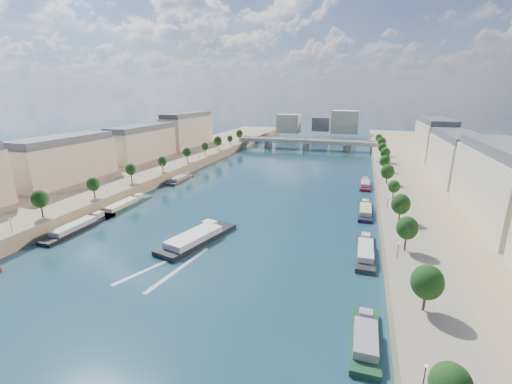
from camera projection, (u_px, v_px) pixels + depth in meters
The scene contains 17 objects.
ground at pixel (256, 197), 149.64m from camera, with size 700.00×700.00×0.00m, color #0B2333.
quay_left at pixel (118, 180), 169.27m from camera, with size 44.00×520.00×5.00m, color #9E8460.
quay_right at pixel (439, 207), 128.62m from camera, with size 44.00×520.00×5.00m, color #9E8460.
pave_left at pixel (143, 177), 164.32m from camera, with size 14.00×520.00×0.10m, color gray.
pave_right at pixel (397, 197), 132.15m from camera, with size 14.00×520.00×0.10m, color gray.
trees_left at pixel (148, 165), 164.08m from camera, with size 4.80×268.80×8.26m.
trees_right at pixel (391, 177), 140.38m from camera, with size 4.80×268.80×8.26m.
lamps_left at pixel (138, 176), 153.11m from camera, with size 0.36×200.36×4.28m.
lamps_right at pixel (385, 186), 137.25m from camera, with size 0.36×200.36×4.28m.
buildings_left at pixel (109, 147), 180.07m from camera, with size 16.00×226.00×23.20m.
buildings_right at pixel (476, 166), 132.09m from camera, with size 16.00×226.00×23.20m.
skyline at pixel (323, 123), 346.19m from camera, with size 79.00×42.00×22.00m.
bridge at pixel (307, 143), 274.95m from camera, with size 112.00×12.00×8.15m.
tour_barge at pixel (197, 238), 104.36m from camera, with size 15.60×30.15×3.93m.
wake at pixel (169, 267), 89.45m from camera, with size 14.32×25.90×0.04m.
moored_barges_left at pixel (65, 234), 108.41m from camera, with size 5.00×161.25×3.60m.
moored_barges_right at pixel (365, 225), 115.02m from camera, with size 5.00×133.02×3.60m.
Camera 1 is at (41.87, -36.87, 43.70)m, focal length 24.00 mm.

